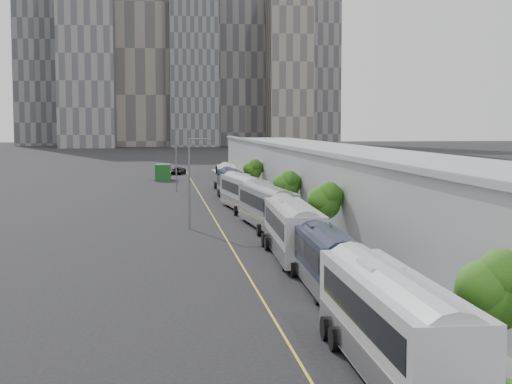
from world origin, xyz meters
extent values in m
cube|color=gray|center=(9.00, 55.00, 0.06)|extent=(10.00, 170.00, 0.12)
cube|color=gold|center=(-1.50, 55.00, 0.01)|extent=(0.12, 160.00, 0.02)
cube|color=gray|center=(13.00, 55.00, 3.40)|extent=(12.00, 160.00, 6.80)
cube|color=gray|center=(13.00, 55.00, 5.85)|extent=(12.45, 160.40, 2.57)
cube|color=gray|center=(7.10, 55.00, 7.00)|extent=(0.30, 160.00, 0.40)
cube|color=slate|center=(-35.00, 300.00, 47.50)|extent=(22.00, 22.00, 95.00)
cube|color=gray|center=(-12.00, 320.00, 60.00)|extent=(26.00, 24.00, 120.00)
cube|color=slate|center=(8.00, 310.00, 40.00)|extent=(20.00, 20.00, 80.00)
cube|color=slate|center=(28.00, 330.00, 52.50)|extent=(24.00, 24.00, 105.00)
cube|color=gray|center=(48.00, 305.00, 35.00)|extent=(18.00, 18.00, 70.00)
cube|color=slate|center=(-55.00, 340.00, 55.00)|extent=(28.00, 26.00, 110.00)
cube|color=slate|center=(65.00, 340.00, 45.00)|extent=(22.00, 22.00, 90.00)
cube|color=silver|center=(1.62, 5.54, 2.06)|extent=(2.99, 13.97, 3.38)
cube|color=black|center=(1.62, 5.33, 2.67)|extent=(3.02, 12.30, 1.15)
cube|color=silver|center=(1.62, 5.54, 0.98)|extent=(3.02, 13.70, 1.08)
cube|color=silver|center=(1.62, 7.15, 3.91)|extent=(1.43, 2.38, 0.32)
cube|color=black|center=(2.47, 21.91, 1.79)|extent=(2.81, 12.18, 2.93)
cube|color=black|center=(2.47, 21.73, 2.32)|extent=(2.82, 10.73, 1.00)
cube|color=silver|center=(2.47, 21.91, 0.85)|extent=(2.84, 11.94, 0.94)
cube|color=black|center=(2.47, 23.31, 3.40)|extent=(1.28, 2.09, 0.28)
cube|color=#B6B5B8|center=(2.42, 32.04, 2.04)|extent=(3.31, 13.87, 3.34)
cube|color=black|center=(2.42, 31.83, 2.64)|extent=(3.30, 12.22, 1.13)
cube|color=silver|center=(2.42, 32.04, 0.97)|extent=(3.33, 13.60, 1.07)
cube|color=#B6B5B8|center=(2.42, 33.63, 3.87)|extent=(1.47, 2.38, 0.32)
cube|color=gray|center=(2.77, 48.05, 2.02)|extent=(3.84, 13.83, 3.31)
cube|color=black|center=(2.77, 47.84, 2.62)|extent=(3.77, 12.20, 1.12)
cube|color=silver|center=(2.77, 48.05, 0.96)|extent=(3.86, 13.56, 1.06)
cube|color=gray|center=(2.77, 49.62, 3.83)|extent=(1.55, 2.41, 0.31)
cube|color=#A7ABB2|center=(2.26, 63.25, 2.00)|extent=(4.05, 13.69, 3.27)
cube|color=black|center=(2.26, 63.04, 2.58)|extent=(3.94, 12.08, 1.11)
cube|color=silver|center=(2.26, 63.25, 0.95)|extent=(4.06, 13.42, 1.05)
cube|color=#A7ABB2|center=(2.26, 64.81, 3.79)|extent=(1.57, 2.41, 0.31)
cube|color=#161C32|center=(2.16, 75.90, 1.93)|extent=(2.81, 13.06, 3.16)
cube|color=black|center=(2.16, 75.70, 2.50)|extent=(2.84, 11.50, 1.07)
cube|color=silver|center=(2.16, 75.90, 0.92)|extent=(2.84, 12.80, 1.01)
cube|color=#161C32|center=(2.16, 77.41, 3.66)|extent=(1.34, 2.22, 0.30)
cube|color=silver|center=(2.59, 88.59, 1.91)|extent=(3.40, 13.03, 3.12)
cube|color=black|center=(2.59, 88.39, 2.47)|extent=(3.36, 11.49, 1.06)
cube|color=silver|center=(2.59, 88.59, 0.91)|extent=(3.43, 12.78, 1.00)
cube|color=silver|center=(2.59, 90.07, 3.62)|extent=(1.43, 2.26, 0.30)
cylinder|color=black|center=(5.41, 5.29, 1.67)|extent=(0.18, 0.18, 3.35)
sphere|color=#245112|center=(5.41, 5.29, 3.49)|extent=(2.79, 2.79, 2.79)
cylinder|color=black|center=(5.57, 35.98, 1.89)|extent=(0.18, 0.18, 3.77)
sphere|color=#245112|center=(5.57, 35.98, 3.83)|extent=(2.46, 2.46, 2.46)
cylinder|color=black|center=(5.51, 53.94, 1.76)|extent=(0.18, 0.18, 3.52)
sphere|color=#245112|center=(5.51, 53.94, 3.61)|extent=(2.57, 2.57, 2.57)
cylinder|color=black|center=(5.61, 82.36, 1.72)|extent=(0.18, 0.18, 3.44)
sphere|color=#245112|center=(5.61, 82.36, 3.51)|extent=(2.37, 2.37, 2.37)
cylinder|color=#59595E|center=(-4.29, 48.39, 4.14)|extent=(0.18, 0.18, 8.28)
cylinder|color=#59595E|center=(-3.39, 48.39, 8.18)|extent=(1.80, 0.14, 0.14)
cube|color=#59595E|center=(-2.59, 48.39, 8.03)|extent=(0.50, 0.22, 0.18)
cylinder|color=#59595E|center=(-4.57, 87.58, 4.44)|extent=(0.18, 0.18, 8.89)
cylinder|color=#59595E|center=(-3.67, 87.58, 8.79)|extent=(1.80, 0.14, 0.14)
cube|color=#59595E|center=(-2.87, 87.58, 8.64)|extent=(0.50, 0.22, 0.18)
cube|color=#144117|center=(-6.28, 111.13, 1.38)|extent=(2.71, 5.61, 2.75)
imported|color=black|center=(-3.51, 126.24, 0.70)|extent=(3.74, 5.51, 1.40)
camera|label=1|loc=(-7.04, -22.57, 9.55)|focal=55.00mm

